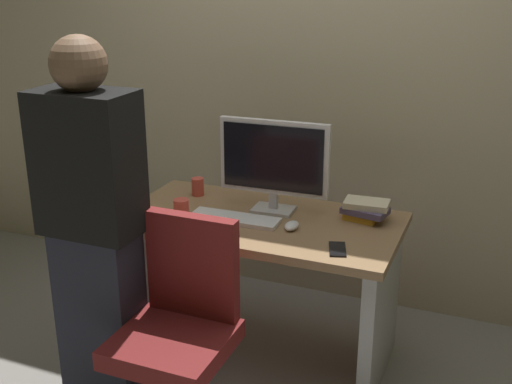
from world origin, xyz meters
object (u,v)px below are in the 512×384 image
person_at_desk (94,233)px  cup_by_monitor (198,187)px  mouse (292,226)px  cell_phone (337,249)px  desk (260,263)px  monitor (274,161)px  book_stack (365,210)px  office_chair (180,344)px  keyboard (235,218)px  cup_near_keyboard (181,208)px

person_at_desk → cup_by_monitor: 0.84m
mouse → cell_phone: 0.29m
desk → person_at_desk: size_ratio=0.81×
monitor → book_stack: size_ratio=2.39×
office_chair → person_at_desk: bearing=176.2°
book_stack → cell_phone: size_ratio=1.57×
cell_phone → keyboard: bearing=147.9°
cup_near_keyboard → monitor: bearing=31.4°
office_chair → cup_near_keyboard: office_chair is taller
cup_near_keyboard → cup_by_monitor: 0.31m
keyboard → desk: bearing=33.7°
keyboard → mouse: bearing=-1.0°
person_at_desk → monitor: bearing=56.8°
cup_by_monitor → mouse: bearing=-22.4°
person_at_desk → monitor: person_at_desk is taller
person_at_desk → cup_near_keyboard: size_ratio=18.72×
desk → cup_by_monitor: 0.54m
desk → book_stack: bearing=20.4°
mouse → cell_phone: (0.25, -0.14, -0.01)m
mouse → cup_near_keyboard: size_ratio=1.14×
cup_near_keyboard → person_at_desk: bearing=-102.3°
keyboard → monitor: bearing=53.6°
keyboard → book_stack: bearing=21.9°
desk → monitor: (0.03, 0.11, 0.49)m
monitor → cup_near_keyboard: monitor is taller
book_stack → desk: bearing=-159.6°
desk → monitor: monitor is taller
cup_by_monitor → book_stack: size_ratio=0.41×
cup_by_monitor → cell_phone: 0.95m
cup_near_keyboard → cell_phone: bearing=-6.2°
person_at_desk → keyboard: person_at_desk is taller
mouse → monitor: bearing=131.3°
desk → cell_phone: cell_phone is taller
cell_phone → book_stack: bearing=68.5°
keyboard → cup_near_keyboard: bearing=-169.8°
keyboard → cup_near_keyboard: 0.26m
book_stack → monitor: bearing=-172.0°
cup_by_monitor → cell_phone: bearing=-24.4°
monitor → cell_phone: (0.41, -0.32, -0.25)m
office_chair → cup_by_monitor: size_ratio=10.20×
keyboard → mouse: (0.28, 0.00, 0.01)m
person_at_desk → book_stack: (0.94, 0.82, -0.05)m
cup_near_keyboard → cup_by_monitor: cup_by_monitor is taller
book_stack → cell_phone: bearing=-94.0°
desk → keyboard: size_ratio=3.09×
office_chair → person_at_desk: 0.57m
office_chair → book_stack: (0.55, 0.85, 0.36)m
monitor → keyboard: (-0.13, -0.18, -0.25)m
cup_near_keyboard → cell_phone: size_ratio=0.61×
cup_near_keyboard → book_stack: 0.87m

